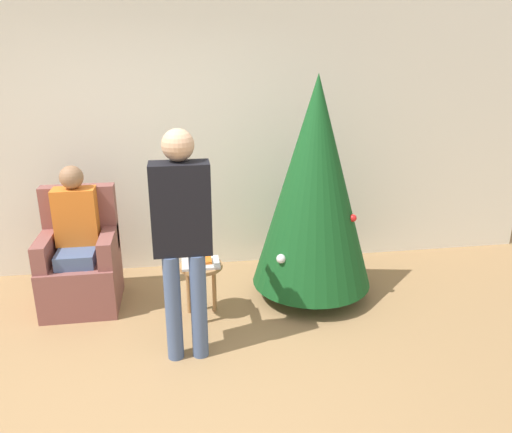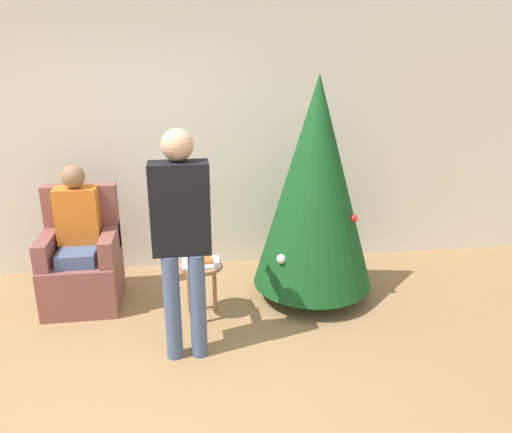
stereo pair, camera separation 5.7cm
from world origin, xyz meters
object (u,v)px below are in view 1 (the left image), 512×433
Objects in this scene: person_seated at (76,232)px; person_standing at (182,226)px; side_stool at (201,274)px; christmas_tree at (314,184)px; armchair at (81,265)px.

person_seated is 0.74× the size of person_standing.
person_standing reaches higher than side_stool.
person_standing is 0.83m from side_stool.
christmas_tree is at bearing 12.53° from side_stool.
person_seated reaches higher than armchair.
person_seated is at bearing 160.69° from side_stool.
christmas_tree is 1.25m from side_stool.
side_stool is at bearing -20.72° from armchair.
person_seated is (-2.07, 0.14, -0.38)m from christmas_tree.
person_seated is (-0.00, -0.03, 0.33)m from armchair.
christmas_tree is 1.18× the size of person_standing.
christmas_tree is 2.20m from armchair.
person_standing reaches higher than armchair.
christmas_tree reaches higher than person_seated.
person_standing is at bearing -45.41° from armchair.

